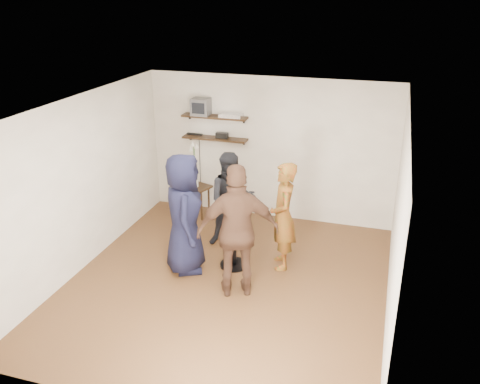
% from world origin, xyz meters
% --- Properties ---
extents(room, '(4.58, 5.08, 2.68)m').
position_xyz_m(room, '(0.00, 0.00, 1.30)').
color(room, '#452616').
rests_on(room, ground).
extents(shelf_upper, '(1.20, 0.25, 0.04)m').
position_xyz_m(shelf_upper, '(-1.00, 2.38, 1.85)').
color(shelf_upper, black).
rests_on(shelf_upper, room).
extents(shelf_lower, '(1.20, 0.25, 0.04)m').
position_xyz_m(shelf_lower, '(-1.00, 2.38, 1.45)').
color(shelf_lower, black).
rests_on(shelf_lower, room).
extents(crt_monitor, '(0.32, 0.30, 0.30)m').
position_xyz_m(crt_monitor, '(-1.25, 2.38, 2.02)').
color(crt_monitor, '#59595B').
rests_on(crt_monitor, shelf_upper).
extents(dvd_deck, '(0.40, 0.24, 0.06)m').
position_xyz_m(dvd_deck, '(-0.68, 2.38, 1.90)').
color(dvd_deck, silver).
rests_on(dvd_deck, shelf_upper).
extents(radio, '(0.22, 0.10, 0.10)m').
position_xyz_m(radio, '(-0.86, 2.38, 1.52)').
color(radio, black).
rests_on(radio, shelf_lower).
extents(power_strip, '(0.30, 0.05, 0.03)m').
position_xyz_m(power_strip, '(-1.41, 2.42, 1.48)').
color(power_strip, black).
rests_on(power_strip, shelf_lower).
extents(side_table, '(0.61, 0.61, 0.57)m').
position_xyz_m(side_table, '(-1.31, 2.11, 0.48)').
color(side_table, black).
rests_on(side_table, room).
extents(vase_lilies, '(0.19, 0.19, 0.90)m').
position_xyz_m(vase_lilies, '(-1.31, 2.11, 0.86)').
color(vase_lilies, white).
rests_on(vase_lilies, side_table).
extents(drinks_table, '(0.57, 0.57, 1.04)m').
position_xyz_m(drinks_table, '(-0.05, 0.52, 0.67)').
color(drinks_table, black).
rests_on(drinks_table, room).
extents(wine_glass_fl, '(0.07, 0.07, 0.21)m').
position_xyz_m(wine_glass_fl, '(-0.11, 0.50, 1.18)').
color(wine_glass_fl, silver).
rests_on(wine_glass_fl, drinks_table).
extents(wine_glass_fr, '(0.07, 0.07, 0.22)m').
position_xyz_m(wine_glass_fr, '(0.01, 0.51, 1.19)').
color(wine_glass_fr, silver).
rests_on(wine_glass_fr, drinks_table).
extents(wine_glass_bl, '(0.07, 0.07, 0.21)m').
position_xyz_m(wine_glass_bl, '(-0.08, 0.58, 1.18)').
color(wine_glass_bl, silver).
rests_on(wine_glass_bl, drinks_table).
extents(wine_glass_br, '(0.06, 0.06, 0.19)m').
position_xyz_m(wine_glass_br, '(-0.03, 0.55, 1.17)').
color(wine_glass_br, silver).
rests_on(wine_glass_br, drinks_table).
extents(person_plaid, '(0.57, 0.70, 1.67)m').
position_xyz_m(person_plaid, '(0.65, 0.75, 0.84)').
color(person_plaid, red).
rests_on(person_plaid, room).
extents(person_dark, '(0.94, 0.84, 1.59)m').
position_xyz_m(person_dark, '(-0.31, 1.21, 0.80)').
color(person_dark, black).
rests_on(person_dark, room).
extents(person_navy, '(0.89, 1.06, 1.84)m').
position_xyz_m(person_navy, '(-0.72, 0.23, 0.92)').
color(person_navy, black).
rests_on(person_navy, room).
extents(person_brown, '(1.21, 0.85, 1.91)m').
position_xyz_m(person_brown, '(0.23, -0.16, 0.95)').
color(person_brown, '#492E1F').
rests_on(person_brown, room).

